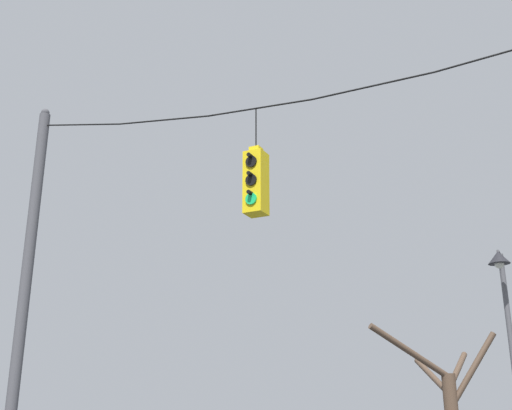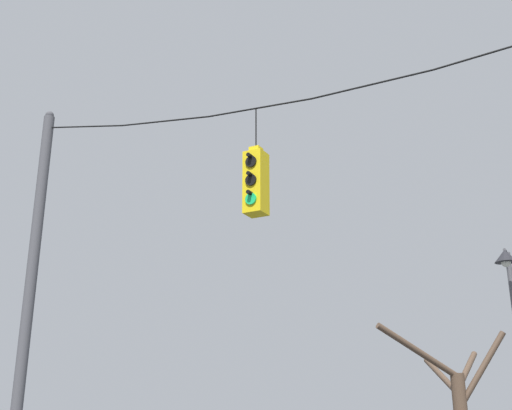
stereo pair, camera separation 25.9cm
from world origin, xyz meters
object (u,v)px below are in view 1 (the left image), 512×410
object	(u,v)px
street_lamp	(507,315)
bare_tree	(448,404)
utility_pole_left	(24,297)
traffic_light_near_right_pole	(256,182)

from	to	relation	value
street_lamp	bare_tree	size ratio (longest dim) A/B	1.28
utility_pole_left	street_lamp	xyz separation A→B (m)	(8.18, 6.06, -0.07)
utility_pole_left	traffic_light_near_right_pole	xyz separation A→B (m)	(5.00, -0.00, 1.55)
utility_pole_left	traffic_light_near_right_pole	bearing A→B (deg)	-0.00
utility_pole_left	traffic_light_near_right_pole	world-z (taller)	utility_pole_left
traffic_light_near_right_pole	street_lamp	xyz separation A→B (m)	(3.18, 6.06, -1.62)
utility_pole_left	bare_tree	size ratio (longest dim) A/B	1.91
street_lamp	bare_tree	world-z (taller)	street_lamp
street_lamp	utility_pole_left	bearing A→B (deg)	-143.46
street_lamp	traffic_light_near_right_pole	bearing A→B (deg)	-117.67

